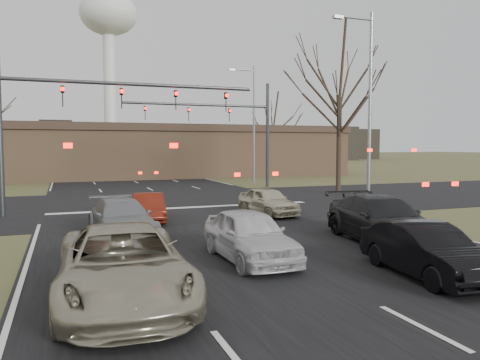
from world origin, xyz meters
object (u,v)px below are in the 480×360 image
object	(u,v)px
streetlight_right_near	(367,99)
car_grey_ahead	(122,218)
mast_arm_far	(233,122)
car_black_hatch	(426,251)
car_silver_ahead	(268,201)
streetlight_right_far	(252,118)
car_silver_suv	(123,265)
car_charcoal_sedan	(382,219)
car_white_sedan	(249,235)
building	(146,151)
water_tower	(109,23)
mast_arm_near	(77,106)
car_red_ahead	(148,207)

from	to	relation	value
streetlight_right_near	car_grey_ahead	bearing A→B (deg)	-163.68
mast_arm_far	car_grey_ahead	distance (m)	20.08
car_black_hatch	car_silver_ahead	world-z (taller)	car_black_hatch
car_black_hatch	car_silver_ahead	xyz separation A→B (m)	(0.59, 10.82, -0.02)
car_black_hatch	car_grey_ahead	size ratio (longest dim) A/B	0.87
streetlight_right_far	car_silver_suv	size ratio (longest dim) A/B	1.80
car_charcoal_sedan	car_silver_suv	bearing A→B (deg)	-152.87
car_white_sedan	car_black_hatch	distance (m)	4.61
car_black_hatch	car_grey_ahead	world-z (taller)	car_grey_ahead
building	car_black_hatch	xyz separation A→B (m)	(0.38, -39.47, -2.00)
water_tower	mast_arm_near	world-z (taller)	water_tower
car_grey_ahead	car_red_ahead	distance (m)	3.50
mast_arm_far	car_charcoal_sedan	xyz separation A→B (m)	(-2.18, -20.64, -4.25)
car_grey_ahead	car_charcoal_sedan	bearing A→B (deg)	-30.56
building	car_white_sedan	world-z (taller)	building
car_red_ahead	car_silver_ahead	world-z (taller)	car_silver_ahead
mast_arm_near	water_tower	bearing A→B (deg)	84.01
car_white_sedan	car_grey_ahead	xyz separation A→B (m)	(-2.97, 4.62, -0.05)
car_red_ahead	streetlight_right_near	bearing A→B (deg)	9.27
mast_arm_near	streetlight_right_near	xyz separation A→B (m)	(14.05, -3.00, 0.51)
car_charcoal_sedan	car_silver_ahead	size ratio (longest dim) A/B	1.41
water_tower	car_charcoal_sedan	world-z (taller)	water_tower
streetlight_right_far	car_white_sedan	bearing A→B (deg)	-112.19
streetlight_right_near	car_silver_ahead	bearing A→B (deg)	-173.64
water_tower	car_charcoal_sedan	xyz separation A→B (m)	(-2.00, -117.64, -34.70)
streetlight_right_near	car_charcoal_sedan	xyz separation A→B (m)	(-4.82, -7.64, -4.82)
mast_arm_far	streetlight_right_near	bearing A→B (deg)	-78.53
building	car_grey_ahead	distance (m)	32.38
mast_arm_near	car_white_sedan	size ratio (longest dim) A/B	2.86
mast_arm_near	streetlight_right_near	distance (m)	14.38
mast_arm_near	car_silver_suv	size ratio (longest dim) A/B	2.18
car_silver_suv	car_charcoal_sedan	bearing A→B (deg)	21.85
mast_arm_near	car_silver_suv	world-z (taller)	mast_arm_near
car_grey_ahead	car_silver_ahead	size ratio (longest dim) A/B	1.23
car_white_sedan	car_red_ahead	size ratio (longest dim) A/B	1.17
car_black_hatch	car_charcoal_sedan	world-z (taller)	car_charcoal_sedan
streetlight_right_far	car_black_hatch	distance (m)	29.71
mast_arm_far	streetlight_right_near	world-z (taller)	streetlight_right_near
car_red_ahead	car_charcoal_sedan	bearing A→B (deg)	-40.81
streetlight_right_near	car_silver_suv	xyz separation A→B (m)	(-13.57, -10.70, -4.81)
streetlight_right_near	car_charcoal_sedan	world-z (taller)	streetlight_right_near
building	mast_arm_near	distance (m)	26.14
car_grey_ahead	car_red_ahead	xyz separation A→B (m)	(1.46, 3.18, -0.08)
streetlight_right_far	car_black_hatch	size ratio (longest dim) A/B	2.49
water_tower	streetlight_right_near	bearing A→B (deg)	-88.53
water_tower	car_black_hatch	xyz separation A→B (m)	(-3.62, -121.47, -34.81)
building	water_tower	bearing A→B (deg)	87.21
mast_arm_far	car_grey_ahead	world-z (taller)	mast_arm_far
mast_arm_near	car_white_sedan	xyz separation A→B (m)	(4.20, -11.37, -4.35)
building	mast_arm_far	world-z (taller)	mast_arm_far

